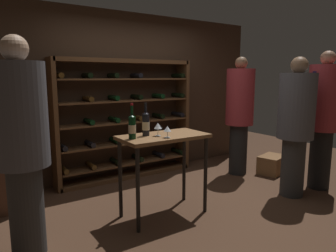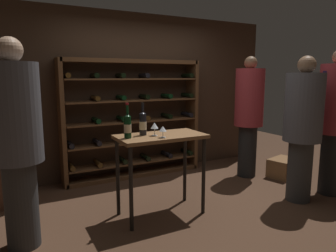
% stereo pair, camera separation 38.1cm
% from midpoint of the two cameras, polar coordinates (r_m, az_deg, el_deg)
% --- Properties ---
extents(ground_plane, '(9.27, 9.27, 0.00)m').
position_cam_midpoint_polar(ground_plane, '(4.06, 1.39, -14.22)').
color(ground_plane, '#472D1E').
extents(back_wall, '(4.94, 0.10, 2.62)m').
position_cam_midpoint_polar(back_wall, '(5.16, -9.04, 5.70)').
color(back_wall, '#3D2B1E').
rests_on(back_wall, ground).
extents(wine_rack, '(2.26, 0.32, 1.87)m').
position_cam_midpoint_polar(wine_rack, '(4.93, -9.99, 1.05)').
color(wine_rack, brown).
rests_on(wine_rack, ground).
extents(tasting_table, '(1.00, 0.53, 0.95)m').
position_cam_midpoint_polar(tasting_table, '(3.52, -3.92, -3.92)').
color(tasting_table, brown).
rests_on(tasting_table, ground).
extents(person_host_in_suit, '(0.46, 0.46, 1.96)m').
position_cam_midpoint_polar(person_host_in_suit, '(3.03, -28.88, -2.16)').
color(person_host_in_suit, '#323232').
rests_on(person_host_in_suit, ground).
extents(person_bystander_dark_jacket, '(0.47, 0.47, 1.87)m').
position_cam_midpoint_polar(person_bystander_dark_jacket, '(4.33, 20.32, 0.79)').
color(person_bystander_dark_jacket, '#323232').
rests_on(person_bystander_dark_jacket, ground).
extents(person_guest_plum_blouse, '(0.46, 0.45, 1.96)m').
position_cam_midpoint_polar(person_guest_plum_blouse, '(4.78, 24.91, 2.02)').
color(person_guest_plum_blouse, black).
rests_on(person_guest_plum_blouse, ground).
extents(person_guest_blue_shirt, '(0.45, 0.45, 1.92)m').
position_cam_midpoint_polar(person_guest_blue_shirt, '(5.11, 11.08, 2.83)').
color(person_guest_blue_shirt, black).
rests_on(person_guest_blue_shirt, ground).
extents(wine_crate, '(0.55, 0.45, 0.30)m').
position_cam_midpoint_polar(wine_crate, '(5.43, 16.86, -6.86)').
color(wine_crate, brown).
rests_on(wine_crate, ground).
extents(wine_bottle_gold_foil, '(0.08, 0.08, 0.37)m').
position_cam_midpoint_polar(wine_bottle_gold_foil, '(3.46, -7.29, 0.43)').
color(wine_bottle_gold_foil, black).
rests_on(wine_bottle_gold_foil, tasting_table).
extents(wine_bottle_green_slim, '(0.08, 0.08, 0.38)m').
position_cam_midpoint_polar(wine_bottle_green_slim, '(3.30, -9.97, -0.10)').
color(wine_bottle_green_slim, black).
rests_on(wine_bottle_green_slim, tasting_table).
extents(wine_glass_stemmed_center, '(0.09, 0.09, 0.15)m').
position_cam_midpoint_polar(wine_glass_stemmed_center, '(3.42, -5.07, -0.08)').
color(wine_glass_stemmed_center, silver).
rests_on(wine_glass_stemmed_center, tasting_table).
extents(wine_glass_stemmed_right, '(0.08, 0.08, 0.13)m').
position_cam_midpoint_polar(wine_glass_stemmed_right, '(3.32, -3.40, -0.64)').
color(wine_glass_stemmed_right, silver).
rests_on(wine_glass_stemmed_right, tasting_table).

